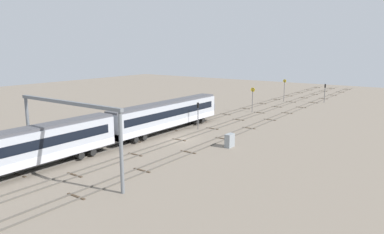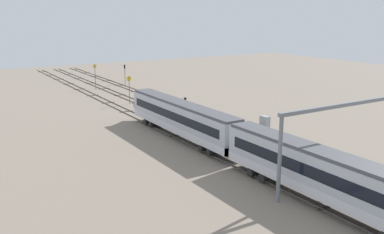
{
  "view_description": "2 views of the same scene",
  "coord_description": "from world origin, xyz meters",
  "px_view_note": "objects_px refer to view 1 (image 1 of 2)",
  "views": [
    {
      "loc": [
        -41.04,
        -31.78,
        13.61
      ],
      "look_at": [
        4.85,
        1.11,
        2.59
      ],
      "focal_mm": 33.61,
      "sensor_mm": 36.0,
      "label": 1
    },
    {
      "loc": [
        -44.76,
        32.73,
        16.32
      ],
      "look_at": [
        4.15,
        2.59,
        2.43
      ],
      "focal_mm": 39.82,
      "sensor_mm": 36.0,
      "label": 2
    }
  ],
  "objects_px": {
    "speed_sign_mid_trackside": "(284,88)",
    "relay_cabinet": "(230,140)",
    "signal_light_trackside_departure": "(198,112)",
    "signal_light_trackside_approach": "(325,90)",
    "speed_sign_near_foreground": "(253,96)",
    "overhead_gantry": "(68,121)"
  },
  "relations": [
    {
      "from": "speed_sign_mid_trackside",
      "to": "relay_cabinet",
      "type": "bearing_deg",
      "value": -167.56
    },
    {
      "from": "signal_light_trackside_departure",
      "to": "signal_light_trackside_approach",
      "type": "bearing_deg",
      "value": -11.4
    },
    {
      "from": "speed_sign_mid_trackside",
      "to": "signal_light_trackside_departure",
      "type": "height_order",
      "value": "speed_sign_mid_trackside"
    },
    {
      "from": "speed_sign_mid_trackside",
      "to": "signal_light_trackside_approach",
      "type": "relative_size",
      "value": 1.23
    },
    {
      "from": "relay_cabinet",
      "to": "speed_sign_near_foreground",
      "type": "bearing_deg",
      "value": 20.06
    },
    {
      "from": "signal_light_trackside_approach",
      "to": "signal_light_trackside_departure",
      "type": "distance_m",
      "value": 43.8
    },
    {
      "from": "signal_light_trackside_approach",
      "to": "speed_sign_mid_trackside",
      "type": "bearing_deg",
      "value": 116.03
    },
    {
      "from": "signal_light_trackside_approach",
      "to": "signal_light_trackside_departure",
      "type": "xyz_separation_m",
      "value": [
        -42.94,
        8.66,
        -0.03
      ]
    },
    {
      "from": "relay_cabinet",
      "to": "overhead_gantry",
      "type": "bearing_deg",
      "value": 158.05
    },
    {
      "from": "speed_sign_near_foreground",
      "to": "speed_sign_mid_trackside",
      "type": "xyz_separation_m",
      "value": [
        18.31,
        0.18,
        0.14
      ]
    },
    {
      "from": "signal_light_trackside_departure",
      "to": "relay_cabinet",
      "type": "bearing_deg",
      "value": -123.36
    },
    {
      "from": "overhead_gantry",
      "to": "signal_light_trackside_approach",
      "type": "xyz_separation_m",
      "value": [
        69.24,
        -6.91,
        -3.06
      ]
    },
    {
      "from": "speed_sign_near_foreground",
      "to": "relay_cabinet",
      "type": "relative_size",
      "value": 2.8
    },
    {
      "from": "overhead_gantry",
      "to": "speed_sign_near_foreground",
      "type": "height_order",
      "value": "overhead_gantry"
    },
    {
      "from": "signal_light_trackside_departure",
      "to": "relay_cabinet",
      "type": "relative_size",
      "value": 2.44
    },
    {
      "from": "relay_cabinet",
      "to": "speed_sign_mid_trackside",
      "type": "bearing_deg",
      "value": 12.44
    },
    {
      "from": "signal_light_trackside_departure",
      "to": "relay_cabinet",
      "type": "xyz_separation_m",
      "value": [
        -6.43,
        -9.76,
        -2.05
      ]
    },
    {
      "from": "signal_light_trackside_departure",
      "to": "relay_cabinet",
      "type": "height_order",
      "value": "signal_light_trackside_departure"
    },
    {
      "from": "overhead_gantry",
      "to": "signal_light_trackside_departure",
      "type": "height_order",
      "value": "overhead_gantry"
    },
    {
      "from": "speed_sign_near_foreground",
      "to": "speed_sign_mid_trackside",
      "type": "distance_m",
      "value": 18.32
    },
    {
      "from": "speed_sign_mid_trackside",
      "to": "overhead_gantry",
      "type": "bearing_deg",
      "value": -178.3
    },
    {
      "from": "signal_light_trackside_approach",
      "to": "relay_cabinet",
      "type": "bearing_deg",
      "value": -178.72
    }
  ]
}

